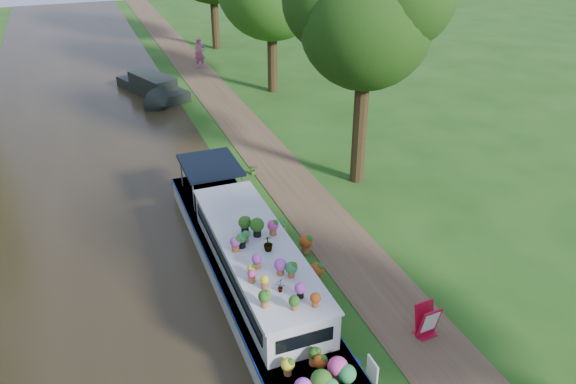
{
  "coord_description": "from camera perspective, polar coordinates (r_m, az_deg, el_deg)",
  "views": [
    {
      "loc": [
        -6.04,
        -14.87,
        10.31
      ],
      "look_at": [
        -0.02,
        0.78,
        1.3
      ],
      "focal_mm": 35.0,
      "sensor_mm": 36.0,
      "label": 1
    }
  ],
  "objects": [
    {
      "name": "plant_boat",
      "position": [
        15.92,
        -3.12,
        -8.23
      ],
      "size": [
        2.29,
        13.52,
        2.31
      ],
      "color": "silver",
      "rests_on": "canal_water"
    },
    {
      "name": "canal_water",
      "position": [
        18.09,
        -17.22,
        -7.93
      ],
      "size": [
        10.0,
        100.0,
        0.02
      ],
      "primitive_type": "cube",
      "color": "black",
      "rests_on": "ground"
    },
    {
      "name": "verge_plant",
      "position": [
        23.1,
        -3.6,
        2.28
      ],
      "size": [
        0.42,
        0.38,
        0.43
      ],
      "primitive_type": "imported",
      "rotation": [
        0.0,
        0.0,
        -0.12
      ],
      "color": "#376B20",
      "rests_on": "ground"
    },
    {
      "name": "pedestrian_pink",
      "position": [
        38.1,
        -8.95,
        13.76
      ],
      "size": [
        0.7,
        0.46,
        1.9
      ],
      "primitive_type": "imported",
      "rotation": [
        0.0,
        0.0,
        0.01
      ],
      "color": "#E05CA7",
      "rests_on": "towpath"
    },
    {
      "name": "tree_near_overhang",
      "position": [
        20.78,
        7.93,
        17.73
      ],
      "size": [
        5.52,
        5.28,
        8.99
      ],
      "color": "black",
      "rests_on": "ground"
    },
    {
      "name": "ground",
      "position": [
        19.07,
        0.9,
        -4.47
      ],
      "size": [
        100.0,
        100.0,
        0.0
      ],
      "primitive_type": "plane",
      "color": "#1E4A12",
      "rests_on": "ground"
    },
    {
      "name": "towpath",
      "position": [
        19.48,
        4.18,
        -3.73
      ],
      "size": [
        2.2,
        100.0,
        0.03
      ],
      "primitive_type": "cube",
      "color": "brown",
      "rests_on": "ground"
    },
    {
      "name": "sandwich_board",
      "position": [
        15.36,
        13.93,
        -12.7
      ],
      "size": [
        0.6,
        0.5,
        0.93
      ],
      "rotation": [
        0.0,
        0.0,
        0.08
      ],
      "color": "red",
      "rests_on": "towpath"
    },
    {
      "name": "second_boat",
      "position": [
        33.3,
        -13.55,
        10.31
      ],
      "size": [
        3.55,
        6.5,
        1.18
      ],
      "rotation": [
        0.0,
        0.0,
        0.36
      ],
      "color": "black",
      "rests_on": "canal_water"
    }
  ]
}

